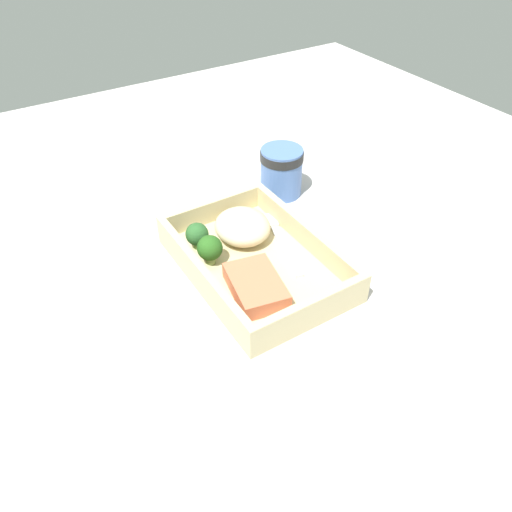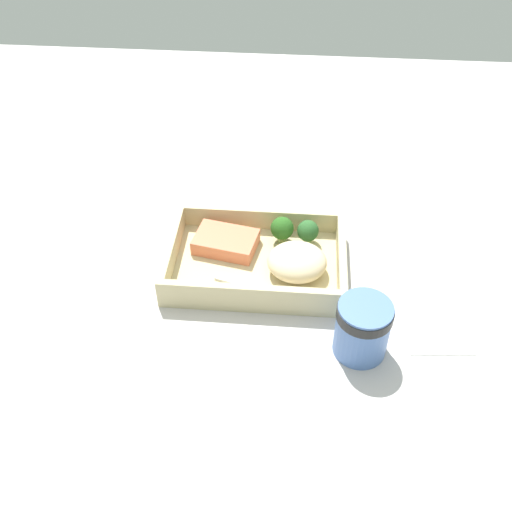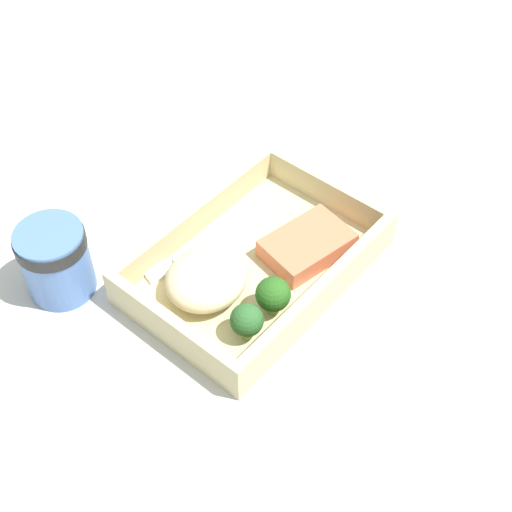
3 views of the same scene
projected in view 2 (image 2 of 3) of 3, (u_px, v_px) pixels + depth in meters
ground_plane at (256, 273)px, 97.08cm from camera, size 160.00×160.00×2.00cm
takeout_tray at (256, 266)px, 95.99cm from camera, size 28.05×19.20×1.20cm
tray_rim at (256, 254)px, 94.32cm from camera, size 28.05×19.20×3.72cm
salmon_fillet at (226, 242)px, 97.45cm from camera, size 10.96×8.41×2.45cm
mashed_potatoes at (297, 262)px, 92.53cm from camera, size 9.25×8.59×4.45cm
broccoli_floret_1 at (282, 229)px, 97.60cm from camera, size 3.81×3.81×4.71cm
broccoli_floret_2 at (308, 231)px, 97.47cm from camera, size 3.55×3.55×4.37cm
fork at (272, 291)px, 90.71cm from camera, size 15.66×5.84×0.44cm
paper_cup at (363, 326)px, 81.05cm from camera, size 7.64×7.64×8.75cm
receipt_slip at (434, 320)px, 88.23cm from camera, size 10.26×13.68×0.24cm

